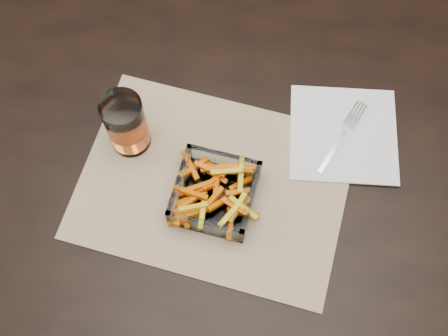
{
  "coord_description": "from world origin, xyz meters",
  "views": [
    {
      "loc": [
        -0.06,
        -0.42,
        1.65
      ],
      "look_at": [
        -0.1,
        -0.04,
        0.78
      ],
      "focal_mm": 45.0,
      "sensor_mm": 36.0,
      "label": 1
    }
  ],
  "objects": [
    {
      "name": "dining_table",
      "position": [
        0.0,
        0.0,
        0.66
      ],
      "size": [
        1.6,
        0.9,
        0.75
      ],
      "color": "black",
      "rests_on": "ground"
    },
    {
      "name": "tumbler",
      "position": [
        -0.27,
        0.01,
        0.81
      ],
      "size": [
        0.07,
        0.07,
        0.12
      ],
      "color": "white",
      "rests_on": "placemat"
    },
    {
      "name": "placemat",
      "position": [
        -0.12,
        -0.06,
        0.75
      ],
      "size": [
        0.5,
        0.4,
        0.0
      ],
      "primitive_type": "cube",
      "rotation": [
        0.0,
        0.0,
        -0.17
      ],
      "color": "tan",
      "rests_on": "dining_table"
    },
    {
      "name": "glass_bowl",
      "position": [
        -0.11,
        -0.09,
        0.77
      ],
      "size": [
        0.15,
        0.15,
        0.05
      ],
      "rotation": [
        0.0,
        0.0,
        -0.15
      ],
      "color": "white",
      "rests_on": "placemat"
    },
    {
      "name": "napkin",
      "position": [
        0.1,
        0.06,
        0.76
      ],
      "size": [
        0.2,
        0.2,
        0.0
      ],
      "primitive_type": "cube",
      "rotation": [
        0.0,
        0.0,
        0.04
      ],
      "color": "white",
      "rests_on": "placemat"
    },
    {
      "name": "fork",
      "position": [
        0.1,
        0.05,
        0.76
      ],
      "size": [
        0.09,
        0.15,
        0.0
      ],
      "rotation": [
        0.0,
        0.0,
        -0.46
      ],
      "color": "silver",
      "rests_on": "napkin"
    }
  ]
}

